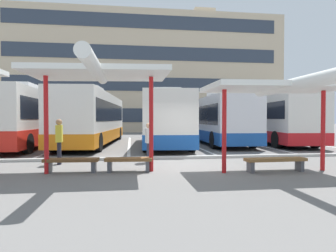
{
  "coord_description": "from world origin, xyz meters",
  "views": [
    {
      "loc": [
        -1.94,
        -10.57,
        1.7
      ],
      "look_at": [
        -0.11,
        3.32,
        1.35
      ],
      "focal_mm": 30.43,
      "sensor_mm": 36.0,
      "label": 1
    }
  ],
  "objects_px": {
    "coach_bus_0": "(30,119)",
    "bench_3": "(129,161)",
    "coach_bus_2": "(166,120)",
    "waiting_shelter_2": "(279,89)",
    "coach_bus_1": "(94,119)",
    "coach_bus_4": "(272,119)",
    "waiting_passenger_0": "(59,138)",
    "waiting_shelter_1": "(99,75)",
    "waiting_passenger_1": "(149,140)",
    "bench_4": "(275,161)",
    "bench_2": "(71,162)",
    "coach_bus_3": "(216,120)"
  },
  "relations": [
    {
      "from": "coach_bus_1",
      "to": "coach_bus_4",
      "type": "relative_size",
      "value": 1.19
    },
    {
      "from": "waiting_passenger_0",
      "to": "coach_bus_1",
      "type": "bearing_deg",
      "value": 88.48
    },
    {
      "from": "coach_bus_3",
      "to": "waiting_shelter_2",
      "type": "bearing_deg",
      "value": -97.0
    },
    {
      "from": "coach_bus_1",
      "to": "bench_2",
      "type": "height_order",
      "value": "coach_bus_1"
    },
    {
      "from": "waiting_shelter_2",
      "to": "coach_bus_2",
      "type": "bearing_deg",
      "value": 103.64
    },
    {
      "from": "waiting_passenger_0",
      "to": "coach_bus_3",
      "type": "bearing_deg",
      "value": 43.6
    },
    {
      "from": "waiting_shelter_1",
      "to": "waiting_shelter_2",
      "type": "height_order",
      "value": "waiting_shelter_1"
    },
    {
      "from": "waiting_shelter_1",
      "to": "bench_2",
      "type": "height_order",
      "value": "waiting_shelter_1"
    },
    {
      "from": "coach_bus_1",
      "to": "bench_2",
      "type": "relative_size",
      "value": 7.14
    },
    {
      "from": "waiting_shelter_2",
      "to": "coach_bus_1",
      "type": "bearing_deg",
      "value": 122.5
    },
    {
      "from": "coach_bus_0",
      "to": "coach_bus_3",
      "type": "xyz_separation_m",
      "value": [
        12.02,
        0.89,
        -0.1
      ]
    },
    {
      "from": "coach_bus_0",
      "to": "waiting_shelter_1",
      "type": "height_order",
      "value": "coach_bus_0"
    },
    {
      "from": "coach_bus_0",
      "to": "bench_3",
      "type": "relative_size",
      "value": 7.03
    },
    {
      "from": "waiting_shelter_2",
      "to": "waiting_passenger_0",
      "type": "xyz_separation_m",
      "value": [
        -7.25,
        2.67,
        -1.66
      ]
    },
    {
      "from": "coach_bus_0",
      "to": "coach_bus_4",
      "type": "xyz_separation_m",
      "value": [
        15.89,
        0.46,
        -0.01
      ]
    },
    {
      "from": "coach_bus_0",
      "to": "bench_4",
      "type": "height_order",
      "value": "coach_bus_0"
    },
    {
      "from": "coach_bus_1",
      "to": "bench_3",
      "type": "relative_size",
      "value": 7.98
    },
    {
      "from": "waiting_shelter_1",
      "to": "waiting_passenger_0",
      "type": "bearing_deg",
      "value": 128.76
    },
    {
      "from": "waiting_passenger_1",
      "to": "bench_2",
      "type": "bearing_deg",
      "value": -145.23
    },
    {
      "from": "coach_bus_2",
      "to": "waiting_passenger_1",
      "type": "xyz_separation_m",
      "value": [
        -1.54,
        -7.03,
        -0.73
      ]
    },
    {
      "from": "coach_bus_1",
      "to": "waiting_shelter_2",
      "type": "relative_size",
      "value": 2.73
    },
    {
      "from": "coach_bus_2",
      "to": "coach_bus_3",
      "type": "xyz_separation_m",
      "value": [
        3.7,
        1.1,
        -0.01
      ]
    },
    {
      "from": "bench_4",
      "to": "waiting_shelter_1",
      "type": "bearing_deg",
      "value": 176.13
    },
    {
      "from": "coach_bus_1",
      "to": "coach_bus_2",
      "type": "relative_size",
      "value": 1.12
    },
    {
      "from": "coach_bus_2",
      "to": "waiting_passenger_1",
      "type": "relative_size",
      "value": 7.09
    },
    {
      "from": "coach_bus_0",
      "to": "coach_bus_3",
      "type": "height_order",
      "value": "coach_bus_0"
    },
    {
      "from": "coach_bus_1",
      "to": "coach_bus_0",
      "type": "bearing_deg",
      "value": -163.55
    },
    {
      "from": "coach_bus_1",
      "to": "waiting_shelter_1",
      "type": "xyz_separation_m",
      "value": [
        1.46,
        -10.46,
        1.35
      ]
    },
    {
      "from": "bench_2",
      "to": "waiting_shelter_2",
      "type": "relative_size",
      "value": 0.38
    },
    {
      "from": "bench_3",
      "to": "waiting_shelter_2",
      "type": "height_order",
      "value": "waiting_shelter_2"
    },
    {
      "from": "coach_bus_0",
      "to": "waiting_shelter_1",
      "type": "distance_m",
      "value": 10.77
    },
    {
      "from": "coach_bus_0",
      "to": "bench_4",
      "type": "xyz_separation_m",
      "value": [
        10.69,
        -9.76,
        -1.35
      ]
    },
    {
      "from": "bench_2",
      "to": "bench_4",
      "type": "xyz_separation_m",
      "value": [
        6.47,
        -0.74,
        0.01
      ]
    },
    {
      "from": "coach_bus_1",
      "to": "waiting_shelter_2",
      "type": "bearing_deg",
      "value": -57.5
    },
    {
      "from": "coach_bus_0",
      "to": "coach_bus_3",
      "type": "relative_size",
      "value": 1.03
    },
    {
      "from": "coach_bus_2",
      "to": "waiting_shelter_2",
      "type": "xyz_separation_m",
      "value": [
        2.36,
        -9.75,
        1.03
      ]
    },
    {
      "from": "bench_3",
      "to": "waiting_passenger_1",
      "type": "bearing_deg",
      "value": 67.81
    },
    {
      "from": "waiting_passenger_0",
      "to": "waiting_shelter_2",
      "type": "bearing_deg",
      "value": -20.22
    },
    {
      "from": "coach_bus_1",
      "to": "waiting_passenger_0",
      "type": "relative_size",
      "value": 7.2
    },
    {
      "from": "bench_4",
      "to": "waiting_passenger_1",
      "type": "height_order",
      "value": "waiting_passenger_1"
    },
    {
      "from": "waiting_shelter_2",
      "to": "waiting_passenger_1",
      "type": "height_order",
      "value": "waiting_shelter_2"
    },
    {
      "from": "waiting_shelter_1",
      "to": "bench_4",
      "type": "xyz_separation_m",
      "value": [
        5.57,
        -0.38,
        -2.7
      ]
    },
    {
      "from": "waiting_shelter_1",
      "to": "waiting_passenger_0",
      "type": "height_order",
      "value": "waiting_shelter_1"
    },
    {
      "from": "coach_bus_4",
      "to": "bench_2",
      "type": "height_order",
      "value": "coach_bus_4"
    },
    {
      "from": "bench_3",
      "to": "bench_4",
      "type": "distance_m",
      "value": 4.71
    },
    {
      "from": "coach_bus_3",
      "to": "coach_bus_4",
      "type": "xyz_separation_m",
      "value": [
        3.87,
        -0.43,
        0.09
      ]
    },
    {
      "from": "waiting_shelter_1",
      "to": "waiting_passenger_0",
      "type": "xyz_separation_m",
      "value": [
        -1.68,
        2.1,
        -2.06
      ]
    },
    {
      "from": "coach_bus_4",
      "to": "waiting_passenger_1",
      "type": "height_order",
      "value": "coach_bus_4"
    },
    {
      "from": "coach_bus_1",
      "to": "waiting_passenger_0",
      "type": "xyz_separation_m",
      "value": [
        -0.22,
        -8.36,
        -0.71
      ]
    },
    {
      "from": "coach_bus_2",
      "to": "waiting_shelter_2",
      "type": "height_order",
      "value": "coach_bus_2"
    }
  ]
}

